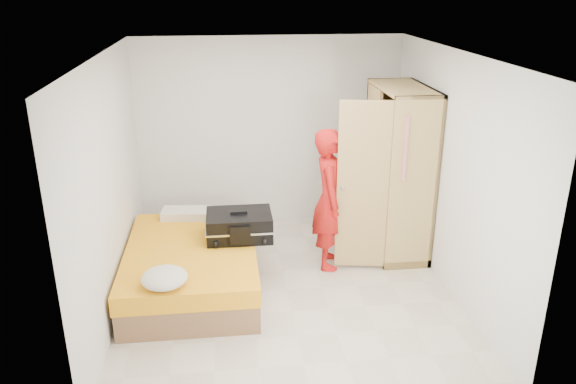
{
  "coord_description": "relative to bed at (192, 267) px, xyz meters",
  "views": [
    {
      "loc": [
        -0.63,
        -5.49,
        3.26
      ],
      "look_at": [
        0.07,
        0.46,
        1.0
      ],
      "focal_mm": 35.0,
      "sensor_mm": 36.0,
      "label": 1
    }
  ],
  "objects": [
    {
      "name": "suitcase",
      "position": [
        0.55,
        0.2,
        0.39
      ],
      "size": [
        0.76,
        0.57,
        0.32
      ],
      "rotation": [
        0.0,
        0.0,
        -0.0
      ],
      "color": "black",
      "rests_on": "bed"
    },
    {
      "name": "pillow",
      "position": [
        -0.09,
        0.85,
        0.3
      ],
      "size": [
        0.61,
        0.36,
        0.11
      ],
      "primitive_type": "cube",
      "rotation": [
        0.0,
        0.0,
        -0.11
      ],
      "color": "white",
      "rests_on": "bed"
    },
    {
      "name": "bed",
      "position": [
        0.0,
        0.0,
        0.0
      ],
      "size": [
        1.42,
        2.02,
        0.5
      ],
      "color": "brown",
      "rests_on": "ground"
    },
    {
      "name": "room",
      "position": [
        1.05,
        -0.18,
        1.05
      ],
      "size": [
        4.0,
        4.02,
        2.6
      ],
      "color": "beige",
      "rests_on": "ground"
    },
    {
      "name": "round_cushion",
      "position": [
        -0.21,
        -0.81,
        0.33
      ],
      "size": [
        0.45,
        0.45,
        0.17
      ],
      "primitive_type": "ellipsoid",
      "color": "white",
      "rests_on": "bed"
    },
    {
      "name": "person",
      "position": [
        1.63,
        0.37,
        0.6
      ],
      "size": [
        0.5,
        0.68,
        1.7
      ],
      "primitive_type": "imported",
      "rotation": [
        0.0,
        0.0,
        1.42
      ],
      "color": "red",
      "rests_on": "ground"
    },
    {
      "name": "wardrobe",
      "position": [
        2.5,
        0.68,
        0.75
      ],
      "size": [
        1.17,
        1.2,
        2.1
      ],
      "color": "tan",
      "rests_on": "ground"
    }
  ]
}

